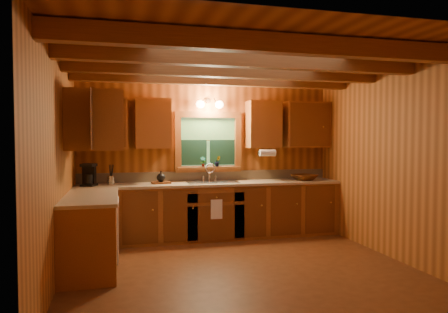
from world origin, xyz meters
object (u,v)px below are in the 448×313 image
sink (212,185)px  coffee_maker (89,175)px  cutting_board (161,183)px  wicker_basket (304,177)px

sink → coffee_maker: 1.89m
coffee_maker → cutting_board: 1.08m
sink → wicker_basket: bearing=-2.4°
cutting_board → sink: bearing=-7.7°
sink → coffee_maker: bearing=-179.2°
coffee_maker → sink: bearing=19.6°
sink → wicker_basket: 1.59m
coffee_maker → cutting_board: bearing=21.9°
coffee_maker → wicker_basket: bearing=18.1°
sink → coffee_maker: (-1.88, -0.03, 0.21)m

